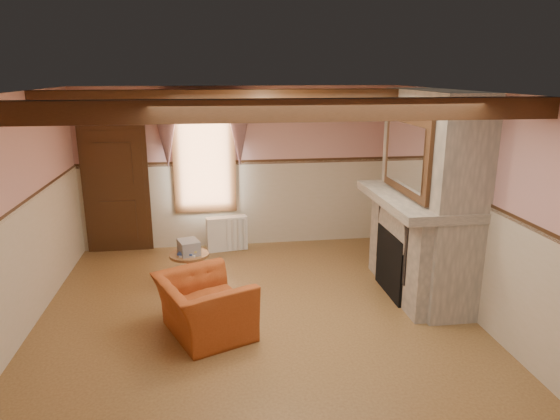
{
  "coord_description": "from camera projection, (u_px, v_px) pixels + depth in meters",
  "views": [
    {
      "loc": [
        -0.5,
        -5.62,
        3.03
      ],
      "look_at": [
        0.41,
        0.8,
        1.23
      ],
      "focal_mm": 32.0,
      "sensor_mm": 36.0,
      "label": 1
    }
  ],
  "objects": [
    {
      "name": "floor",
      "position": [
        257.0,
        322.0,
        6.24
      ],
      "size": [
        5.5,
        6.0,
        0.01
      ],
      "primitive_type": "cube",
      "color": "brown",
      "rests_on": "ground"
    },
    {
      "name": "ceiling",
      "position": [
        253.0,
        93.0,
        5.49
      ],
      "size": [
        5.5,
        6.0,
        0.01
      ],
      "primitive_type": "cube",
      "color": "silver",
      "rests_on": "wall_back"
    },
    {
      "name": "wall_back",
      "position": [
        239.0,
        168.0,
        8.72
      ],
      "size": [
        5.5,
        0.02,
        2.8
      ],
      "primitive_type": "cube",
      "color": "#CE948E",
      "rests_on": "floor"
    },
    {
      "name": "wall_front",
      "position": [
        301.0,
        352.0,
        3.0
      ],
      "size": [
        5.5,
        0.02,
        2.8
      ],
      "primitive_type": "cube",
      "color": "#CE948E",
      "rests_on": "floor"
    },
    {
      "name": "wall_left",
      "position": [
        7.0,
        225.0,
        5.49
      ],
      "size": [
        0.02,
        6.0,
        2.8
      ],
      "primitive_type": "cube",
      "color": "#CE948E",
      "rests_on": "floor"
    },
    {
      "name": "wall_right",
      "position": [
        474.0,
        207.0,
        6.23
      ],
      "size": [
        0.02,
        6.0,
        2.8
      ],
      "primitive_type": "cube",
      "color": "#CE948E",
      "rests_on": "floor"
    },
    {
      "name": "wainscot",
      "position": [
        256.0,
        267.0,
        6.04
      ],
      "size": [
        5.5,
        6.0,
        1.5
      ],
      "primitive_type": null,
      "color": "beige",
      "rests_on": "floor"
    },
    {
      "name": "chair_rail",
      "position": [
        255.0,
        207.0,
        5.83
      ],
      "size": [
        5.5,
        6.0,
        0.08
      ],
      "primitive_type": null,
      "color": "black",
      "rests_on": "wainscot"
    },
    {
      "name": "firebox",
      "position": [
        395.0,
        263.0,
        6.96
      ],
      "size": [
        0.2,
        0.95,
        0.9
      ],
      "primitive_type": "cube",
      "color": "black",
      "rests_on": "floor"
    },
    {
      "name": "armchair",
      "position": [
        204.0,
        306.0,
        5.89
      ],
      "size": [
        1.3,
        1.37,
        0.71
      ],
      "primitive_type": "imported",
      "rotation": [
        0.0,
        0.0,
        1.97
      ],
      "color": "#994219",
      "rests_on": "floor"
    },
    {
      "name": "side_table",
      "position": [
        190.0,
        272.0,
        7.11
      ],
      "size": [
        0.74,
        0.74,
        0.55
      ],
      "primitive_type": "cylinder",
      "rotation": [
        0.0,
        0.0,
        -0.43
      ],
      "color": "brown",
      "rests_on": "floor"
    },
    {
      "name": "book_stack",
      "position": [
        189.0,
        247.0,
        7.0
      ],
      "size": [
        0.35,
        0.38,
        0.2
      ],
      "primitive_type": "cube",
      "rotation": [
        0.0,
        0.0,
        0.31
      ],
      "color": "#B7AD8C",
      "rests_on": "side_table"
    },
    {
      "name": "radiator",
      "position": [
        227.0,
        234.0,
        8.7
      ],
      "size": [
        0.72,
        0.29,
        0.6
      ],
      "primitive_type": "cube",
      "rotation": [
        0.0,
        0.0,
        0.15
      ],
      "color": "white",
      "rests_on": "floor"
    },
    {
      "name": "bowl",
      "position": [
        417.0,
        192.0,
        6.72
      ],
      "size": [
        0.36,
        0.36,
        0.09
      ],
      "primitive_type": "imported",
      "color": "brown",
      "rests_on": "mantel"
    },
    {
      "name": "mantel_clock",
      "position": [
        398.0,
        177.0,
        7.36
      ],
      "size": [
        0.14,
        0.24,
        0.2
      ],
      "primitive_type": "cube",
      "color": "black",
      "rests_on": "mantel"
    },
    {
      "name": "oil_lamp",
      "position": [
        403.0,
        177.0,
        7.19
      ],
      "size": [
        0.11,
        0.11,
        0.28
      ],
      "primitive_type": "cylinder",
      "color": "gold",
      "rests_on": "mantel"
    },
    {
      "name": "candle_red",
      "position": [
        429.0,
        196.0,
        6.36
      ],
      "size": [
        0.06,
        0.06,
        0.16
      ],
      "primitive_type": "cylinder",
      "color": "maroon",
      "rests_on": "mantel"
    },
    {
      "name": "jar_yellow",
      "position": [
        432.0,
        199.0,
        6.27
      ],
      "size": [
        0.06,
        0.06,
        0.12
      ],
      "primitive_type": "cylinder",
      "color": "yellow",
      "rests_on": "mantel"
    },
    {
      "name": "fireplace",
      "position": [
        429.0,
        196.0,
        6.76
      ],
      "size": [
        0.85,
        2.0,
        2.8
      ],
      "primitive_type": "cube",
      "color": "gray",
      "rests_on": "floor"
    },
    {
      "name": "mantel",
      "position": [
        416.0,
        199.0,
        6.75
      ],
      "size": [
        1.05,
        2.05,
        0.12
      ],
      "primitive_type": "cube",
      "color": "gray",
      "rests_on": "fireplace"
    },
    {
      "name": "overmantel_mirror",
      "position": [
        406.0,
        155.0,
        6.56
      ],
      "size": [
        0.06,
        1.44,
        1.04
      ],
      "primitive_type": "cube",
      "color": "silver",
      "rests_on": "fireplace"
    },
    {
      "name": "door",
      "position": [
        116.0,
        192.0,
        8.48
      ],
      "size": [
        1.1,
        0.1,
        2.1
      ],
      "primitive_type": "cube",
      "color": "black",
      "rests_on": "floor"
    },
    {
      "name": "window",
      "position": [
        204.0,
        155.0,
        8.55
      ],
      "size": [
        1.06,
        0.08,
        2.02
      ],
      "primitive_type": "cube",
      "color": "white",
      "rests_on": "wall_back"
    },
    {
      "name": "window_drapes",
      "position": [
        203.0,
        120.0,
        8.3
      ],
      "size": [
        1.3,
        0.14,
        1.4
      ],
      "primitive_type": "cube",
      "color": "gray",
      "rests_on": "wall_back"
    },
    {
      "name": "ceiling_beam_front",
      "position": [
        266.0,
        110.0,
        4.37
      ],
      "size": [
        5.5,
        0.18,
        0.2
      ],
      "primitive_type": "cube",
      "color": "black",
      "rests_on": "ceiling"
    },
    {
      "name": "ceiling_beam_back",
      "position": [
        245.0,
        97.0,
        6.66
      ],
      "size": [
        5.5,
        0.18,
        0.2
      ],
      "primitive_type": "cube",
      "color": "black",
      "rests_on": "ceiling"
    }
  ]
}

